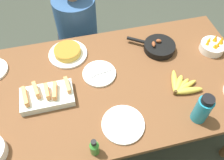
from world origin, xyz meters
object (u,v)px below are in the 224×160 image
melon_tray (47,96)px  hot_sauce_bottle (94,147)px  frittata_plate_center (68,52)px  water_bottle (203,109)px  fruit_bowl_citrus (213,46)px  person_figure (79,39)px  skillet (159,47)px  empty_plate_far_left (99,74)px  banana_bunch (182,86)px  empty_plate_far_right (123,124)px

melon_tray → hot_sauce_bottle: bearing=-61.2°
frittata_plate_center → water_bottle: size_ratio=1.32×
fruit_bowl_citrus → hot_sauce_bottle: bearing=-150.8°
person_figure → skillet: bearing=-45.7°
melon_tray → empty_plate_far_left: melon_tray is taller
skillet → water_bottle: size_ratio=1.56×
empty_plate_far_left → frittata_plate_center: bearing=128.3°
skillet → frittata_plate_center: bearing=24.9°
skillet → hot_sauce_bottle: hot_sauce_bottle is taller
banana_bunch → water_bottle: bearing=-88.1°
empty_plate_far_left → person_figure: person_figure is taller
hot_sauce_bottle → frittata_plate_center: bearing=93.8°
banana_bunch → person_figure: (-0.54, 0.88, -0.28)m
frittata_plate_center → empty_plate_far_right: bearing=-69.3°
empty_plate_far_right → empty_plate_far_left: bearing=98.0°
water_bottle → hot_sauce_bottle: (-0.61, -0.06, -0.04)m
melon_tray → empty_plate_far_left: bearing=18.2°
skillet → empty_plate_far_left: bearing=49.0°
empty_plate_far_left → empty_plate_far_right: same height
melon_tray → skillet: size_ratio=1.00×
empty_plate_far_right → skillet: bearing=52.0°
frittata_plate_center → fruit_bowl_citrus: 1.02m
skillet → water_bottle: (0.03, -0.57, 0.07)m
banana_bunch → frittata_plate_center: bearing=145.4°
frittata_plate_center → empty_plate_far_right: (0.23, -0.61, -0.02)m
fruit_bowl_citrus → hot_sauce_bottle: size_ratio=1.27×
frittata_plate_center → water_bottle: water_bottle is taller
fruit_bowl_citrus → hot_sauce_bottle: 1.09m
fruit_bowl_citrus → water_bottle: (-0.34, -0.47, 0.06)m
skillet → empty_plate_far_right: bearing=85.9°
banana_bunch → empty_plate_far_left: banana_bunch is taller
banana_bunch → frittata_plate_center: 0.79m
fruit_bowl_citrus → person_figure: person_figure is taller
frittata_plate_center → empty_plate_far_right: frittata_plate_center is taller
water_bottle → hot_sauce_bottle: bearing=-174.7°
empty_plate_far_right → person_figure: bearing=96.5°
banana_bunch → person_figure: 1.07m
fruit_bowl_citrus → water_bottle: 0.58m
skillet → hot_sauce_bottle: size_ratio=2.37×
frittata_plate_center → banana_bunch: bearing=-34.6°
melon_tray → empty_plate_far_right: (0.40, -0.28, -0.02)m
person_figure → hot_sauce_bottle: bearing=-93.2°
fruit_bowl_citrus → person_figure: 1.12m
frittata_plate_center → empty_plate_far_right: size_ratio=1.10×
empty_plate_far_right → person_figure: (-0.12, 1.04, -0.27)m
melon_tray → person_figure: 0.87m
frittata_plate_center → empty_plate_far_left: size_ratio=1.22×
frittata_plate_center → person_figure: size_ratio=0.25×
water_bottle → hot_sauce_bottle: size_ratio=1.52×
skillet → empty_plate_far_left: 0.47m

